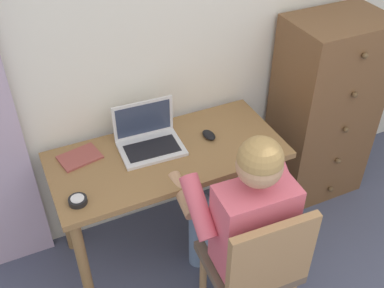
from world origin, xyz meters
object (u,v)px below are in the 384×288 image
object	(u,v)px
chair	(256,265)
person_seated	(241,213)
dresser	(323,111)
desk_clock	(78,201)
desk	(168,168)
laptop	(149,138)
computer_mouse	(209,135)
notebook_pad	(80,157)

from	to	relation	value
chair	person_seated	world-z (taller)	person_seated
dresser	chair	world-z (taller)	dresser
person_seated	desk_clock	world-z (taller)	person_seated
desk	laptop	xyz separation A→B (m)	(-0.07, 0.10, 0.16)
computer_mouse	notebook_pad	bearing A→B (deg)	164.38
person_seated	laptop	bearing A→B (deg)	111.16
person_seated	laptop	distance (m)	0.66
person_seated	notebook_pad	world-z (taller)	person_seated
laptop	desk_clock	bearing A→B (deg)	-149.82
desk_clock	chair	bearing A→B (deg)	-37.21
chair	desk_clock	bearing A→B (deg)	142.79
dresser	laptop	size ratio (longest dim) A/B	3.60
desk	notebook_pad	xyz separation A→B (m)	(-0.44, 0.16, 0.12)
dresser	person_seated	distance (m)	1.13
desk	desk_clock	world-z (taller)	desk_clock
desk_clock	desk	bearing A→B (deg)	17.56
computer_mouse	desk_clock	bearing A→B (deg)	-171.53
person_seated	laptop	world-z (taller)	person_seated
laptop	notebook_pad	xyz separation A→B (m)	(-0.37, 0.05, -0.05)
person_seated	notebook_pad	distance (m)	0.90
chair	notebook_pad	bearing A→B (deg)	125.36
dresser	computer_mouse	world-z (taller)	dresser
dresser	person_seated	xyz separation A→B (m)	(-0.96, -0.60, 0.06)
desk	chair	world-z (taller)	chair
laptop	computer_mouse	world-z (taller)	laptop
chair	computer_mouse	world-z (taller)	chair
laptop	desk_clock	size ratio (longest dim) A/B	3.90
notebook_pad	laptop	bearing A→B (deg)	-19.71
desk	computer_mouse	world-z (taller)	computer_mouse
dresser	notebook_pad	xyz separation A→B (m)	(-1.57, 0.06, 0.11)
notebook_pad	desk	bearing A→B (deg)	-30.90
dresser	desk_clock	distance (m)	1.68
chair	desk_clock	world-z (taller)	chair
dresser	computer_mouse	xyz separation A→B (m)	(-0.86, -0.06, 0.12)
person_seated	computer_mouse	world-z (taller)	person_seated
desk_clock	notebook_pad	world-z (taller)	desk_clock
person_seated	computer_mouse	distance (m)	0.55
dresser	laptop	world-z (taller)	dresser
dresser	notebook_pad	distance (m)	1.57
notebook_pad	dresser	bearing A→B (deg)	-13.71
desk	person_seated	bearing A→B (deg)	-71.60
desk	computer_mouse	xyz separation A→B (m)	(0.26, 0.03, 0.13)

